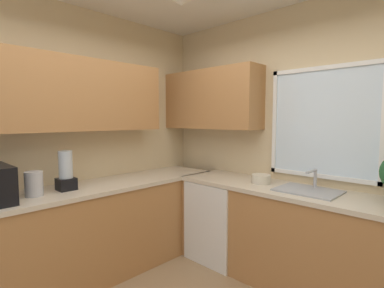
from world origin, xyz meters
TOP-DOWN VIEW (x-y plane):
  - room_shell at (-0.34, 0.41)m, footprint 3.54×3.46m
  - counter_run_left at (-1.40, 0.00)m, footprint 0.65×3.07m
  - counter_run_back at (0.21, 1.36)m, footprint 2.63×0.65m
  - dishwasher at (-0.74, 1.33)m, footprint 0.60×0.60m
  - kettle at (-1.38, -0.40)m, footprint 0.14×0.14m
  - sink_assembly at (0.21, 1.37)m, footprint 0.53×0.40m
  - bowl at (-0.26, 1.36)m, footprint 0.19×0.19m
  - blender_appliance at (-1.40, -0.12)m, footprint 0.15×0.15m

SIDE VIEW (x-z plane):
  - dishwasher at x=-0.74m, z-range 0.00..0.87m
  - counter_run_left at x=-1.40m, z-range 0.00..0.92m
  - counter_run_back at x=0.21m, z-range 0.00..0.92m
  - sink_assembly at x=0.21m, z-range 0.83..1.03m
  - bowl at x=-0.26m, z-range 0.92..1.01m
  - kettle at x=-1.38m, z-range 0.92..1.13m
  - blender_appliance at x=-1.40m, z-range 0.90..1.26m
  - room_shell at x=-0.34m, z-range 0.40..3.17m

